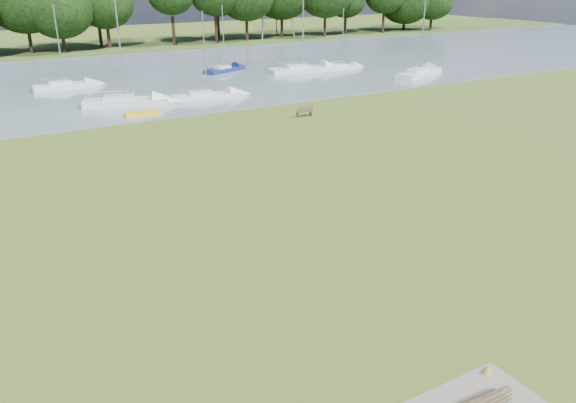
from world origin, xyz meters
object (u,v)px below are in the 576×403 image
riverbank_bench (305,112)px  sailboat_5 (224,68)px  sailboat_1 (125,99)px  sailboat_3 (302,68)px  kayak (142,114)px  sailboat_8 (206,94)px  sailboat_2 (341,66)px  sailboat_0 (419,71)px  sailboat_9 (64,84)px

riverbank_bench → sailboat_5: 23.87m
sailboat_1 → sailboat_3: size_ratio=0.93×
kayak → sailboat_8: sailboat_8 is taller
sailboat_2 → sailboat_8: sailboat_8 is taller
sailboat_1 → sailboat_0: bearing=17.0°
riverbank_bench → sailboat_1: (-11.64, 11.39, 0.15)m
kayak → sailboat_2: (27.74, 11.18, 0.26)m
sailboat_5 → sailboat_8: size_ratio=0.96×
sailboat_0 → sailboat_5: (-18.00, 13.64, -0.09)m
sailboat_0 → riverbank_bench: bearing=-175.0°
sailboat_0 → sailboat_2: 9.56m
sailboat_0 → sailboat_2: (-5.08, 8.09, -0.10)m
sailboat_2 → sailboat_8: 22.00m
sailboat_1 → riverbank_bench: bearing=-25.0°
riverbank_bench → sailboat_9: 26.64m
sailboat_1 → sailboat_5: 19.37m
sailboat_1 → sailboat_8: bearing=12.3°
sailboat_2 → sailboat_5: sailboat_5 is taller
sailboat_0 → sailboat_8: sailboat_0 is taller
kayak → sailboat_0: bearing=1.2°
riverbank_bench → sailboat_5: (3.38, 23.63, 0.04)m
riverbank_bench → sailboat_0: 23.60m
sailboat_2 → sailboat_8: bearing=-160.6°
sailboat_3 → sailboat_0: bearing=-34.1°
sailboat_1 → sailboat_8: (7.29, -0.91, -0.13)m
sailboat_2 → sailboat_5: size_ratio=0.94×
riverbank_bench → sailboat_8: (-4.35, 10.48, 0.02)m
sailboat_0 → sailboat_9: 38.25m
sailboat_1 → sailboat_3: bearing=37.5°
riverbank_bench → sailboat_3: (11.19, 18.83, 0.13)m
sailboat_3 → riverbank_bench: bearing=-113.9°
riverbank_bench → sailboat_9: bearing=127.7°
kayak → sailboat_0: size_ratio=0.31×
sailboat_0 → sailboat_2: sailboat_0 is taller
riverbank_bench → sailboat_2: bearing=51.6°
kayak → sailboat_5: sailboat_5 is taller
riverbank_bench → sailboat_0: (21.38, 9.99, 0.13)m
sailboat_8 → sailboat_9: (-10.56, 11.60, 0.07)m
kayak → sailboat_1: (-0.20, 4.48, 0.38)m
riverbank_bench → sailboat_5: sailboat_5 is taller
sailboat_3 → sailboat_9: bearing=179.7°
sailboat_1 → sailboat_2: size_ratio=1.34×
sailboat_9 → sailboat_5: bearing=4.6°
kayak → riverbank_bench: bearing=-35.3°
sailboat_2 → sailboat_9: 31.46m
kayak → sailboat_5: size_ratio=0.40×
sailboat_5 → sailboat_8: bearing=-142.7°
riverbank_bench → sailboat_1: size_ratio=0.15×
sailboat_0 → sailboat_9: bearing=141.5°
riverbank_bench → sailboat_2: (16.30, 18.09, 0.03)m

